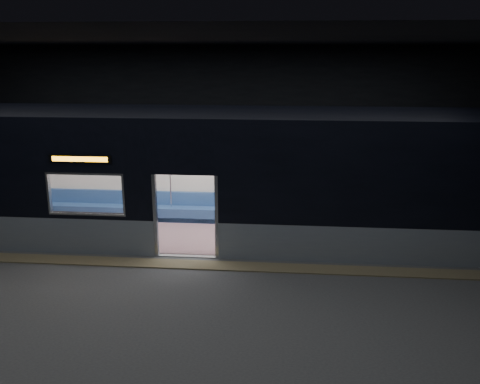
# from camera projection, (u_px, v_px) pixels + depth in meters

# --- Properties ---
(station_floor) EXTENTS (24.00, 14.00, 0.01)m
(station_floor) POSITION_uv_depth(u_px,v_px,m) (178.00, 275.00, 11.31)
(station_floor) COLOR #47494C
(station_floor) RESTS_ON ground
(station_envelope) EXTENTS (24.00, 14.00, 5.00)m
(station_envelope) POSITION_uv_depth(u_px,v_px,m) (172.00, 110.00, 10.32)
(station_envelope) COLOR black
(station_envelope) RESTS_ON station_floor
(tactile_strip) EXTENTS (22.80, 0.50, 0.03)m
(tactile_strip) POSITION_uv_depth(u_px,v_px,m) (183.00, 264.00, 11.83)
(tactile_strip) COLOR #8C7F59
(tactile_strip) RESTS_ON station_floor
(metro_car) EXTENTS (18.00, 3.04, 3.35)m
(metro_car) POSITION_uv_depth(u_px,v_px,m) (196.00, 169.00, 13.25)
(metro_car) COLOR #8B98A5
(metro_car) RESTS_ON station_floor
(passenger) EXTENTS (0.40, 0.67, 1.34)m
(passenger) POSITION_uv_depth(u_px,v_px,m) (232.00, 198.00, 14.43)
(passenger) COLOR black
(passenger) RESTS_ON metro_car
(handbag) EXTENTS (0.36, 0.33, 0.14)m
(handbag) POSITION_uv_depth(u_px,v_px,m) (233.00, 204.00, 14.25)
(handbag) COLOR black
(handbag) RESTS_ON passenger
(transit_map) EXTENTS (1.10, 0.03, 0.71)m
(transit_map) POSITION_uv_depth(u_px,v_px,m) (273.00, 171.00, 14.43)
(transit_map) COLOR white
(transit_map) RESTS_ON metro_car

